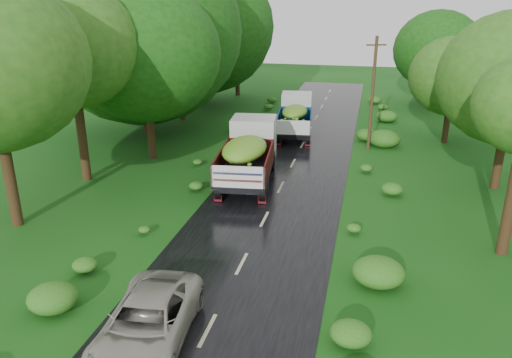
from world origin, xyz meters
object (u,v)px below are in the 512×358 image
(car, at_px, (147,323))
(utility_pole, at_px, (372,93))
(truck_near, at_px, (249,150))
(truck_far, at_px, (295,114))

(car, distance_m, utility_pole, 21.70)
(truck_near, distance_m, utility_pole, 9.58)
(car, bearing_deg, truck_far, 82.80)
(car, bearing_deg, truck_near, 85.90)
(truck_far, relative_size, car, 1.29)
(truck_far, xyz_separation_m, utility_pole, (5.13, -2.57, 2.15))
(truck_far, xyz_separation_m, car, (-0.57, -23.30, -0.77))
(utility_pole, bearing_deg, truck_far, 132.52)
(car, relative_size, utility_pole, 0.70)
(truck_far, bearing_deg, utility_pole, -33.05)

